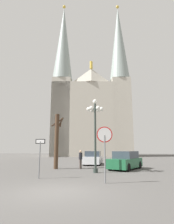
% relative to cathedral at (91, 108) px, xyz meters
% --- Properties ---
extents(ground_plane, '(120.00, 120.00, 0.00)m').
position_rel_cathedral_xyz_m(ground_plane, '(0.77, -38.34, -11.72)').
color(ground_plane, '#514F4C').
extents(cathedral, '(19.40, 14.66, 38.74)m').
position_rel_cathedral_xyz_m(cathedral, '(0.00, 0.00, 0.00)').
color(cathedral, '#BCB5A5').
rests_on(cathedral, ground).
extents(stop_sign, '(0.87, 0.13, 3.00)m').
position_rel_cathedral_xyz_m(stop_sign, '(2.91, -36.19, -9.58)').
color(stop_sign, slate).
rests_on(stop_sign, ground).
extents(one_way_arrow_sign, '(0.63, 0.07, 2.40)m').
position_rel_cathedral_xyz_m(one_way_arrow_sign, '(-1.13, -34.88, -10.18)').
color(one_way_arrow_sign, slate).
rests_on(one_way_arrow_sign, ground).
extents(street_lamp, '(1.37, 1.23, 5.72)m').
position_rel_cathedral_xyz_m(street_lamp, '(2.23, -31.80, -7.82)').
color(street_lamp, '#2D3833').
rests_on(street_lamp, ground).
extents(bare_tree, '(1.28, 0.90, 4.98)m').
position_rel_cathedral_xyz_m(bare_tree, '(-1.43, -29.32, -9.11)').
color(bare_tree, '#473323').
rests_on(bare_tree, ground).
extents(parked_car_near_white, '(2.12, 4.26, 1.51)m').
position_rel_cathedral_xyz_m(parked_car_near_white, '(1.67, -24.34, -11.02)').
color(parked_car_near_white, silver).
rests_on(parked_car_near_white, ground).
extents(parked_car_far_green, '(3.58, 4.53, 1.57)m').
position_rel_cathedral_xyz_m(parked_car_far_green, '(4.79, -29.09, -10.99)').
color(parked_car_far_green, '#1E5B38').
rests_on(parked_car_far_green, ground).
extents(pedestrian_walking, '(0.32, 0.32, 1.64)m').
position_rel_cathedral_xyz_m(pedestrian_walking, '(0.76, -29.01, -10.73)').
color(pedestrian_walking, '#594C47').
rests_on(pedestrian_walking, ground).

